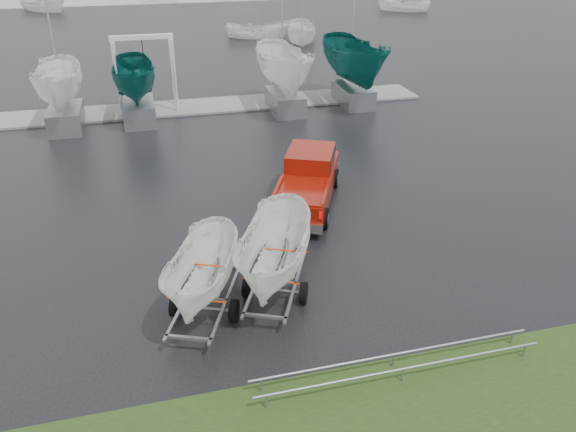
{
  "coord_description": "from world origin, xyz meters",
  "views": [
    {
      "loc": [
        -0.99,
        -18.46,
        9.38
      ],
      "look_at": [
        2.95,
        -3.39,
        1.2
      ],
      "focal_mm": 35.0,
      "sensor_mm": 36.0,
      "label": 1
    }
  ],
  "objects_px": {
    "boat_hoist": "(144,63)",
    "pickup_truck": "(308,178)",
    "trailer_hitched": "(276,205)",
    "trailer_parked": "(200,231)"
  },
  "relations": [
    {
      "from": "boat_hoist",
      "to": "pickup_truck",
      "type": "bearing_deg",
      "value": -67.93
    },
    {
      "from": "pickup_truck",
      "to": "trailer_hitched",
      "type": "bearing_deg",
      "value": -90.0
    },
    {
      "from": "pickup_truck",
      "to": "trailer_parked",
      "type": "relative_size",
      "value": 1.22
    },
    {
      "from": "trailer_parked",
      "to": "boat_hoist",
      "type": "bearing_deg",
      "value": 114.67
    },
    {
      "from": "pickup_truck",
      "to": "boat_hoist",
      "type": "xyz_separation_m",
      "value": [
        -5.32,
        13.13,
        1.73
      ]
    },
    {
      "from": "boat_hoist",
      "to": "trailer_hitched",
      "type": "bearing_deg",
      "value": -81.66
    },
    {
      "from": "trailer_hitched",
      "to": "trailer_parked",
      "type": "xyz_separation_m",
      "value": [
        -2.01,
        -0.33,
        -0.31
      ]
    },
    {
      "from": "trailer_hitched",
      "to": "trailer_parked",
      "type": "bearing_deg",
      "value": -146.01
    },
    {
      "from": "pickup_truck",
      "to": "trailer_parked",
      "type": "distance_m",
      "value": 7.68
    },
    {
      "from": "trailer_hitched",
      "to": "boat_hoist",
      "type": "bearing_deg",
      "value": 122.95
    }
  ]
}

